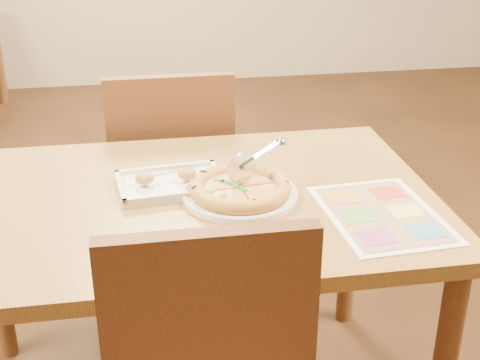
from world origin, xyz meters
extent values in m
cube|color=olive|center=(0.00, 0.00, 0.70)|extent=(1.30, 0.85, 0.04)
cylinder|color=brown|center=(0.59, 0.36, 0.34)|extent=(0.06, 0.06, 0.68)
cube|color=brown|center=(0.00, -0.51, 0.68)|extent=(0.42, 0.04, 0.45)
cube|color=brown|center=(0.00, 0.70, 0.45)|extent=(0.42, 0.42, 0.04)
cube|color=brown|center=(0.00, 0.51, 0.68)|extent=(0.42, 0.04, 0.45)
cylinder|color=white|center=(0.14, -0.02, 0.73)|extent=(0.33, 0.33, 0.02)
cylinder|color=gold|center=(0.14, -0.03, 0.74)|extent=(0.25, 0.25, 0.01)
cylinder|color=#D9C076|center=(0.14, -0.03, 0.75)|extent=(0.22, 0.22, 0.01)
torus|color=gold|center=(0.14, -0.03, 0.75)|extent=(0.27, 0.27, 0.04)
cylinder|color=silver|center=(0.15, -0.01, 0.80)|extent=(0.08, 0.04, 0.09)
cube|color=silver|center=(0.20, 0.01, 0.82)|extent=(0.12, 0.06, 0.06)
cube|color=silver|center=(-0.03, 0.06, 0.73)|extent=(0.30, 0.22, 0.02)
cube|color=silver|center=(-0.03, 0.06, 0.74)|extent=(0.14, 0.05, 0.00)
ellipsoid|color=gold|center=(-0.10, 0.05, 0.76)|extent=(0.05, 0.04, 0.03)
ellipsoid|color=gold|center=(0.01, 0.07, 0.76)|extent=(0.05, 0.04, 0.03)
cube|color=white|center=(0.47, -0.18, 0.72)|extent=(0.29, 0.39, 0.00)
camera|label=1|loc=(-0.12, -1.55, 1.49)|focal=50.00mm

